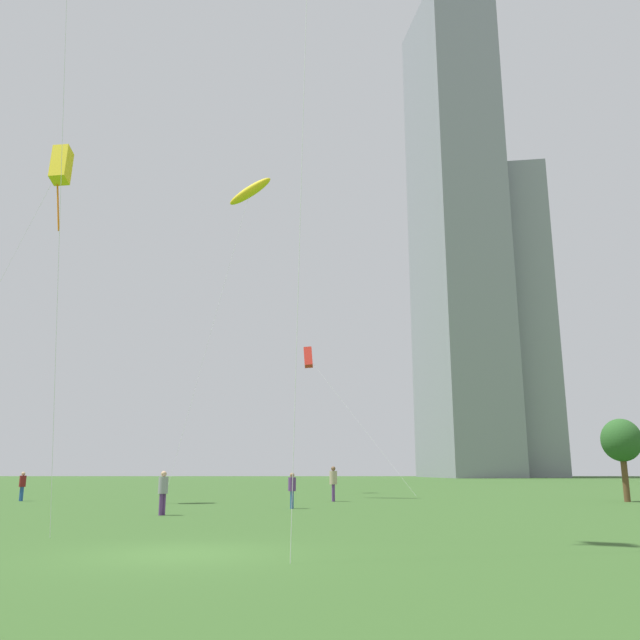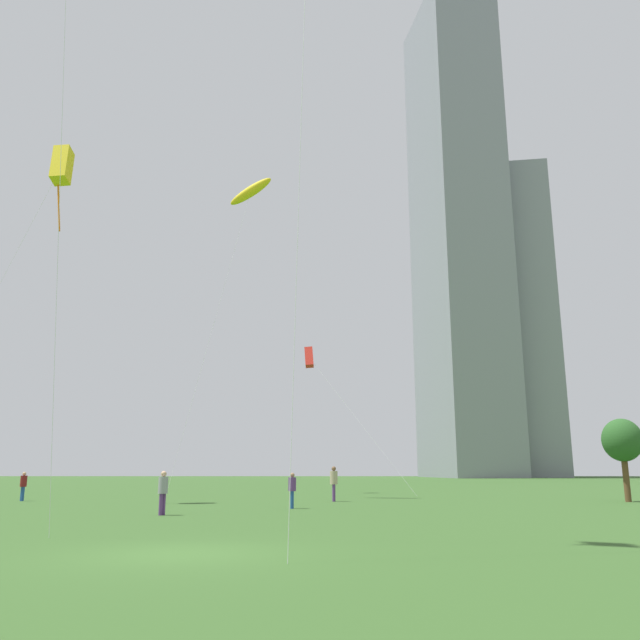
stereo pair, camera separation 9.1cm
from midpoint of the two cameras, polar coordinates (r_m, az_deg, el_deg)
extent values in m
plane|color=#335623|center=(14.79, -12.42, -19.55)|extent=(280.00, 280.00, 0.00)
cylinder|color=#1E478C|center=(30.14, -2.60, -15.60)|extent=(0.14, 0.14, 0.76)
cylinder|color=#1E478C|center=(30.30, -2.58, -15.58)|extent=(0.14, 0.14, 0.76)
cylinder|color=#593372|center=(30.20, -2.57, -14.29)|extent=(0.35, 0.35, 0.60)
sphere|color=#997051|center=(30.19, -2.56, -13.52)|extent=(0.21, 0.21, 0.21)
cylinder|color=#593372|center=(26.63, -13.97, -15.54)|extent=(0.15, 0.15, 0.81)
cylinder|color=#593372|center=(26.77, -13.75, -15.54)|extent=(0.15, 0.15, 0.81)
cylinder|color=gray|center=(26.67, -13.78, -13.99)|extent=(0.37, 0.37, 0.64)
sphere|color=tan|center=(26.67, -13.73, -13.07)|extent=(0.22, 0.22, 0.22)
cylinder|color=#1E478C|center=(40.68, -24.98, -13.75)|extent=(0.14, 0.14, 0.77)
cylinder|color=#1E478C|center=(40.54, -24.90, -13.77)|extent=(0.14, 0.14, 0.77)
cylinder|color=maroon|center=(40.59, -24.84, -12.80)|extent=(0.35, 0.35, 0.61)
sphere|color=tan|center=(40.59, -24.79, -12.22)|extent=(0.21, 0.21, 0.21)
cylinder|color=#593372|center=(36.52, 1.11, -15.03)|extent=(0.17, 0.17, 0.91)
cylinder|color=#593372|center=(36.71, 1.12, -15.02)|extent=(0.17, 0.17, 0.91)
cylinder|color=tan|center=(36.60, 1.11, -13.75)|extent=(0.42, 0.42, 0.72)
sphere|color=brown|center=(36.59, 1.11, -12.99)|extent=(0.25, 0.25, 0.25)
cylinder|color=silver|center=(39.91, -9.62, -0.83)|extent=(3.76, 4.32, 20.08)
ellipsoid|color=yellow|center=(44.81, -6.25, 11.23)|extent=(3.27, 1.54, 2.12)
cylinder|color=silver|center=(46.48, 3.30, -8.90)|extent=(7.23, 5.39, 10.12)
cube|color=red|center=(49.71, -1.10, -3.31)|extent=(0.73, 1.02, 1.68)
cube|color=yellow|center=(41.43, -21.95, 12.59)|extent=(1.09, 1.46, 2.52)
cylinder|color=orange|center=(40.56, -22.21, 9.76)|extent=(0.62, 0.30, 3.80)
cylinder|color=brown|center=(39.75, 25.30, -12.49)|extent=(0.33, 0.33, 2.54)
ellipsoid|color=#285623|center=(39.78, 25.01, -9.59)|extent=(2.15, 2.15, 2.33)
cube|color=gray|center=(145.69, 11.90, 8.05)|extent=(18.18, 25.39, 106.69)
cube|color=gray|center=(148.81, 15.55, -0.38)|extent=(23.27, 28.32, 65.98)
camera|label=1|loc=(0.05, -90.09, 0.02)|focal=36.22mm
camera|label=2|loc=(0.05, 89.91, -0.02)|focal=36.22mm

